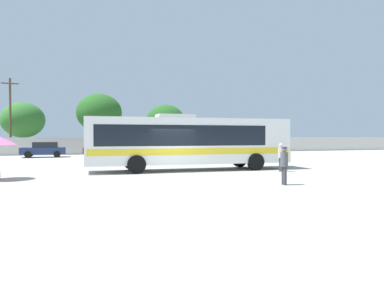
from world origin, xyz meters
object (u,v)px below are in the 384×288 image
at_px(parked_car_rightmost_grey, 214,147).
at_px(parked_car_second_maroon, 104,149).
at_px(coach_bus_white_yellow, 188,141).
at_px(attendant_by_bus_door, 281,156).
at_px(utility_pole_far, 10,115).
at_px(passenger_waiting_on_apron, 284,163).
at_px(parked_car_leftmost_dark_blue, 44,149).
at_px(roadside_tree_left, 23,120).
at_px(parked_car_third_black, 163,148).
at_px(roadside_tree_midright, 165,121).
at_px(roadside_tree_midleft, 99,113).

bearing_deg(parked_car_rightmost_grey, parked_car_second_maroon, -179.72).
relative_size(coach_bus_white_yellow, parked_car_second_maroon, 2.81).
height_order(attendant_by_bus_door, parked_car_second_maroon, attendant_by_bus_door).
height_order(coach_bus_white_yellow, utility_pole_far, utility_pole_far).
relative_size(passenger_waiting_on_apron, parked_car_second_maroon, 0.37).
distance_m(parked_car_leftmost_dark_blue, utility_pole_far, 8.70).
distance_m(attendant_by_bus_door, parked_car_second_maroon, 21.39).
relative_size(utility_pole_far, roadside_tree_left, 1.38).
bearing_deg(parked_car_rightmost_grey, parked_car_leftmost_dark_blue, -179.85).
bearing_deg(roadside_tree_left, parked_car_leftmost_dark_blue, -72.97).
distance_m(coach_bus_white_yellow, attendant_by_bus_door, 5.65).
height_order(coach_bus_white_yellow, parked_car_third_black, coach_bus_white_yellow).
distance_m(parked_car_third_black, roadside_tree_midright, 11.20).
xyz_separation_m(parked_car_leftmost_dark_blue, utility_pole_far, (-4.01, 6.77, 3.72)).
relative_size(attendant_by_bus_door, parked_car_second_maroon, 0.37).
xyz_separation_m(roadside_tree_midleft, roadside_tree_midright, (9.24, 2.06, -0.85)).
bearing_deg(roadside_tree_midleft, parked_car_rightmost_grey, -35.48).
height_order(utility_pole_far, roadside_tree_left, utility_pole_far).
bearing_deg(parked_car_third_black, utility_pole_far, 159.26).
bearing_deg(parked_car_third_black, passenger_waiting_on_apron, -91.99).
relative_size(parked_car_third_black, roadside_tree_left, 0.68).
height_order(attendant_by_bus_door, utility_pole_far, utility_pole_far).
relative_size(attendant_by_bus_door, passenger_waiting_on_apron, 1.02).
relative_size(passenger_waiting_on_apron, utility_pole_far, 0.19).
bearing_deg(roadside_tree_midright, roadside_tree_midleft, -167.42).
bearing_deg(roadside_tree_midleft, passenger_waiting_on_apron, -80.63).
bearing_deg(parked_car_leftmost_dark_blue, parked_car_third_black, 2.82).
xyz_separation_m(coach_bus_white_yellow, utility_pole_far, (-13.48, 23.84, 2.69)).
relative_size(attendant_by_bus_door, roadside_tree_left, 0.27).
bearing_deg(parked_car_third_black, attendant_by_bus_door, -83.89).
relative_size(parked_car_leftmost_dark_blue, roadside_tree_midright, 0.64).
bearing_deg(roadside_tree_midright, utility_pole_far, -167.92).
distance_m(parked_car_leftmost_dark_blue, parked_car_third_black, 12.30).
distance_m(parked_car_second_maroon, roadside_tree_midright, 14.74).
xyz_separation_m(coach_bus_white_yellow, attendant_by_bus_door, (4.98, -2.52, -0.88)).
relative_size(parked_car_second_maroon, roadside_tree_midleft, 0.59).
bearing_deg(roadside_tree_left, roadside_tree_midright, 1.86).
bearing_deg(roadside_tree_midleft, roadside_tree_midright, 12.58).
bearing_deg(parked_car_third_black, parked_car_leftmost_dark_blue, -177.18).
distance_m(attendant_by_bus_door, parked_car_rightmost_grey, 19.99).
bearing_deg(utility_pole_far, parked_car_rightmost_grey, -16.85).
height_order(passenger_waiting_on_apron, utility_pole_far, utility_pole_far).
bearing_deg(coach_bus_white_yellow, passenger_waiting_on_apron, -75.47).
distance_m(utility_pole_far, roadside_tree_midleft, 10.13).
distance_m(parked_car_leftmost_dark_blue, parked_car_second_maroon, 5.82).
xyz_separation_m(passenger_waiting_on_apron, parked_car_second_maroon, (-5.59, 24.55, -0.16)).
height_order(utility_pole_far, roadside_tree_midright, utility_pole_far).
bearing_deg(parked_car_leftmost_dark_blue, coach_bus_white_yellow, -60.98).
xyz_separation_m(parked_car_leftmost_dark_blue, roadside_tree_midleft, (5.90, 8.81, 4.28)).
distance_m(passenger_waiting_on_apron, utility_pole_far, 35.11).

